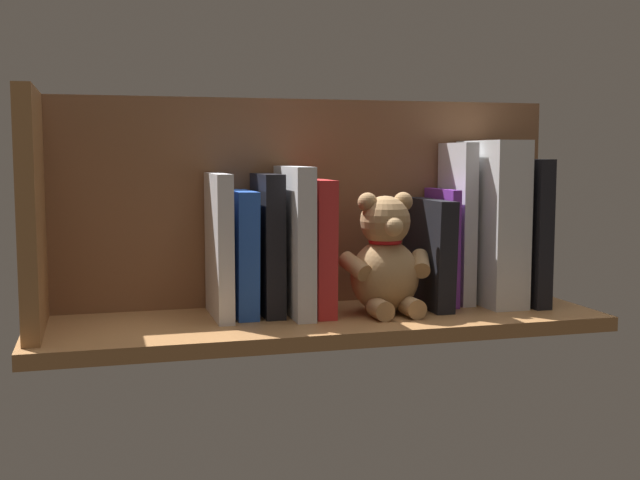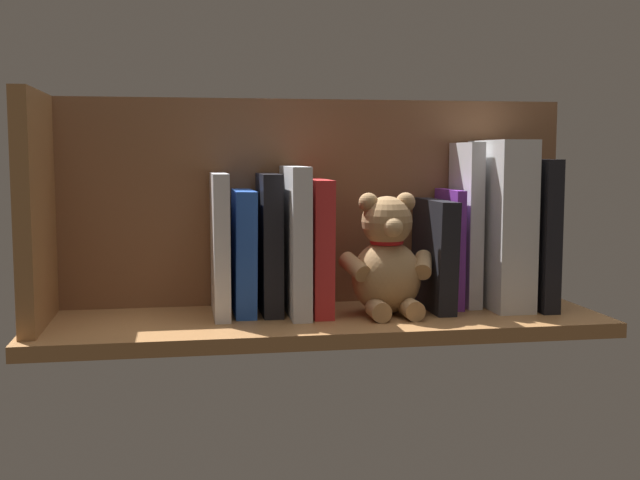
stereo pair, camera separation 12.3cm
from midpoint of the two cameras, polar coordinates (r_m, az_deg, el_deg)
name	(u,v)px [view 1 (the left image)]	position (r cm, az deg, el deg)	size (l,w,h in cm)	color
ground_plane	(320,322)	(124.54, -2.83, -5.87)	(86.88, 27.43, 2.20)	#9E6B3D
shelf_back_panel	(301,202)	(133.28, -3.97, 2.70)	(86.88, 1.50, 33.70)	brown
shelf_side_divider	(32,211)	(119.97, -22.57, 1.88)	(2.40, 21.43, 33.70)	#9E6B3D
book_0	(521,231)	(136.67, 11.59, 0.62)	(2.68, 16.43, 23.94)	black
dictionary_thick_white	(492,223)	(134.45, 9.55, 1.22)	(5.99, 15.69, 26.96)	silver
book_1	(457,223)	(134.71, 7.14, 1.19)	(2.32, 10.82, 26.61)	silver
book_2	(442,246)	(133.66, 6.05, -0.47)	(1.51, 11.58, 19.03)	purple
book_3	(429,253)	(130.78, 5.07, -0.94)	(3.01, 15.51, 17.49)	black
teddy_bear	(386,260)	(124.78, 1.89, -1.46)	(15.33, 12.08, 18.88)	tan
book_4	(317,246)	(125.44, -2.98, -0.44)	(3.00, 15.09, 20.88)	red
book_5	(294,241)	(124.01, -4.67, -0.06)	(2.88, 16.17, 22.88)	silver
book_6	(268,244)	(125.03, -6.55, -0.30)	(2.99, 12.86, 21.74)	black
book_7	(242,253)	(124.66, -8.37, -0.93)	(3.16, 12.77, 19.20)	blue
book_8	(219,246)	(123.21, -10.03, -0.41)	(2.37, 14.56, 21.86)	silver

